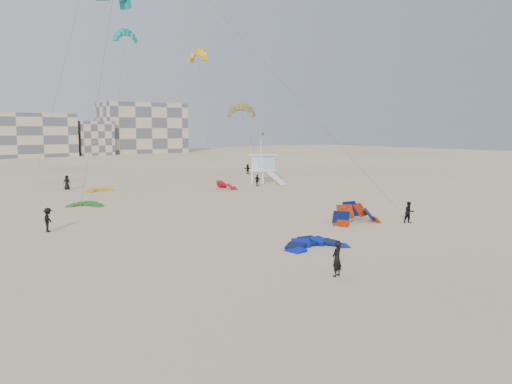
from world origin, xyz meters
TOP-DOWN VIEW (x-y plane):
  - ground at (0.00, 0.00)m, footprint 320.00×320.00m
  - kite_ground_blue at (3.12, 2.28)m, footprint 4.87×5.04m
  - kite_ground_orange at (11.56, 6.25)m, footprint 4.96×4.89m
  - kite_ground_green at (-3.12, 29.03)m, footprint 4.83×4.88m
  - kite_ground_red_far at (16.32, 32.58)m, footprint 3.66×3.52m
  - kite_ground_yellow at (2.29, 39.96)m, footprint 3.30×3.50m
  - kitesurfer_main at (-0.52, -3.09)m, footprint 0.77×0.60m
  - kitesurfer_b at (15.19, 3.80)m, footprint 1.06×0.97m
  - kitesurfer_c at (-9.50, 18.04)m, footprint 1.20×1.37m
  - kitesurfer_d at (21.29, 32.46)m, footprint 0.63×1.02m
  - kitesurfer_e at (-0.37, 44.22)m, footprint 0.99×0.73m
  - kitesurfer_f at (31.26, 48.34)m, footprint 0.59×1.61m
  - kite_fly_olive at (18.50, 32.26)m, footprint 6.01×4.89m
  - kite_fly_yellow at (25.00, 53.92)m, footprint 4.65×4.61m
  - kite_fly_teal_b at (12.18, 53.78)m, footprint 4.90×3.78m
  - lifeguard_tower_near at (24.13, 34.79)m, footprint 3.23×5.84m
  - flagpole at (25.06, 36.53)m, footprint 0.61×0.09m
  - condo_mid at (10.00, 130.00)m, footprint 32.00×16.00m
  - condo_east at (50.00, 132.00)m, footprint 26.00×14.00m
  - condo_fill_right at (32.00, 128.00)m, footprint 10.00×10.00m

SIDE VIEW (x-z plane):
  - ground at x=0.00m, z-range 0.00..0.00m
  - kite_ground_blue at x=3.12m, z-range -0.81..0.81m
  - kite_ground_orange at x=11.56m, z-range -2.22..2.22m
  - kite_ground_green at x=-3.12m, z-range -0.59..0.59m
  - kite_ground_red_far at x=16.32m, z-range -1.66..1.66m
  - kite_ground_yellow at x=2.29m, z-range -0.53..0.53m
  - kitesurfer_d at x=21.29m, z-range 0.00..1.62m
  - kitesurfer_f at x=31.26m, z-range 0.00..1.71m
  - kitesurfer_b at x=15.19m, z-range 0.00..1.78m
  - kitesurfer_c at x=-9.50m, z-range 0.00..1.84m
  - kitesurfer_e at x=-0.37m, z-range 0.00..1.84m
  - kitesurfer_main at x=-0.52m, z-range 0.00..1.88m
  - lifeguard_tower_near at x=24.13m, z-range -0.02..4.14m
  - flagpole at x=25.06m, z-range 0.20..7.68m
  - condo_fill_right at x=32.00m, z-range 0.00..10.00m
  - condo_mid at x=10.00m, z-range 0.00..12.00m
  - condo_east at x=50.00m, z-range 0.00..16.00m
  - kite_fly_olive at x=18.50m, z-range 4.76..15.14m
  - kite_fly_yellow at x=25.00m, z-range 9.72..30.01m
  - kite_fly_teal_b at x=12.18m, z-range 10.68..32.74m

